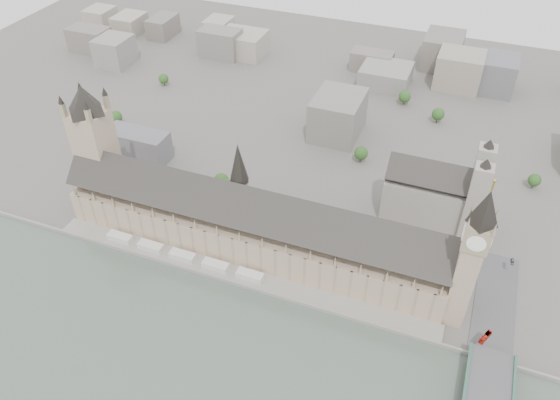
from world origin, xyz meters
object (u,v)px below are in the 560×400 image
(palace_of_westminster, at_px, (251,225))
(victoria_tower, at_px, (95,143))
(car_approach, at_px, (512,262))
(westminster_abbey, at_px, (436,194))
(red_bus_north, at_px, (485,337))
(elizabeth_tower, at_px, (473,251))

(palace_of_westminster, xyz_separation_m, victoria_tower, (-122.00, 6.30, 32.50))
(palace_of_westminster, relative_size, car_approach, 46.96)
(palace_of_westminster, xyz_separation_m, westminster_abbey, (110.92, 75.30, 2.38))
(westminster_abbey, xyz_separation_m, red_bus_north, (45.89, -103.60, -13.31))
(westminster_abbey, relative_size, car_approach, 12.05)
(palace_of_westminster, relative_size, victoria_tower, 2.65)
(palace_of_westminster, relative_size, elizabeth_tower, 2.47)
(westminster_abbey, distance_m, red_bus_north, 114.08)
(victoria_tower, distance_m, westminster_abbey, 244.79)
(car_approach, bearing_deg, victoria_tower, -178.18)
(westminster_abbey, bearing_deg, victoria_tower, -163.50)
(victoria_tower, distance_m, red_bus_north, 284.29)
(palace_of_westminster, bearing_deg, car_approach, 13.49)
(elizabeth_tower, bearing_deg, westminster_abbey, 107.29)
(elizabeth_tower, relative_size, victoria_tower, 1.07)
(westminster_abbey, height_order, car_approach, westminster_abbey)
(westminster_abbey, height_order, red_bus_north, westminster_abbey)
(palace_of_westminster, bearing_deg, victoria_tower, 177.04)
(red_bus_north, xyz_separation_m, car_approach, (11.23, 68.60, -0.70))
(elizabeth_tower, xyz_separation_m, car_approach, (30.04, 52.00, -47.02))
(palace_of_westminster, distance_m, red_bus_north, 159.72)
(car_approach, bearing_deg, westminster_abbey, 143.64)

